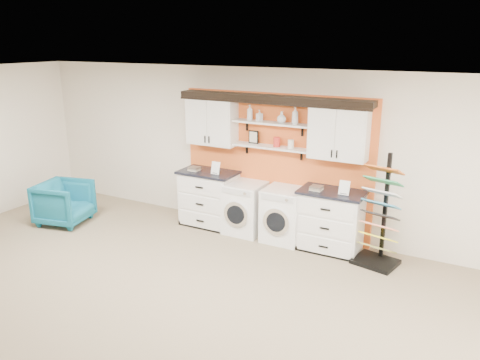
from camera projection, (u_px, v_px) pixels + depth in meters
The scene contains 22 objects.
floor at pixel (120, 357), 4.96m from camera, with size 10.00×10.00×0.00m, color gray.
ceiling at pixel (96, 91), 4.15m from camera, with size 10.00×10.00×0.00m, color white.
wall_back at pixel (276, 152), 7.94m from camera, with size 10.00×10.00×0.00m, color silver.
accent_panel at pixel (275, 164), 7.96m from camera, with size 3.40×0.07×2.40m, color orange.
upper_cabinet_left at pixel (212, 121), 8.13m from camera, with size 0.90×0.35×0.84m.
upper_cabinet_right at pixel (339, 132), 7.11m from camera, with size 0.90×0.35×0.84m.
shelf_lower at pixel (271, 147), 7.73m from camera, with size 1.32×0.28×0.03m, color white.
shelf_upper at pixel (272, 123), 7.61m from camera, with size 1.32×0.28×0.03m, color white.
crown_molding at pixel (272, 98), 7.51m from camera, with size 3.30×0.41×0.13m.
picture_frame at pixel (253, 137), 7.89m from camera, with size 0.18×0.02×0.22m.
canister_red at pixel (277, 142), 7.66m from camera, with size 0.11×0.11×0.16m, color red.
canister_cream at pixel (291, 144), 7.55m from camera, with size 0.10×0.10×0.14m, color silver.
base_cabinet_left at pixel (209, 198), 8.40m from camera, with size 1.03×0.66×1.00m.
base_cabinet_right at pixel (331, 220), 7.38m from camera, with size 1.01×0.66×0.99m.
washer at pixel (245, 208), 8.08m from camera, with size 0.64×0.71×0.89m.
dryer at pixel (284, 215), 7.75m from camera, with size 0.65×0.71×0.90m.
sample_rack at pixel (379, 230), 6.91m from camera, with size 0.70×0.63×1.68m.
armchair at pixel (64, 203), 8.51m from camera, with size 0.83×0.85×0.77m, color #105F7B.
soap_bottle_a at pixel (250, 112), 7.75m from camera, with size 0.10×0.10×0.26m, color silver.
soap_bottle_b at pixel (260, 115), 7.68m from camera, with size 0.08×0.09×0.19m, color silver.
soap_bottle_c at pixel (282, 117), 7.50m from camera, with size 0.15×0.15×0.19m, color silver.
soap_bottle_d at pixel (295, 116), 7.39m from camera, with size 0.11×0.11×0.27m, color silver.
Camera 1 is at (3.11, -3.11, 3.24)m, focal length 35.00 mm.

